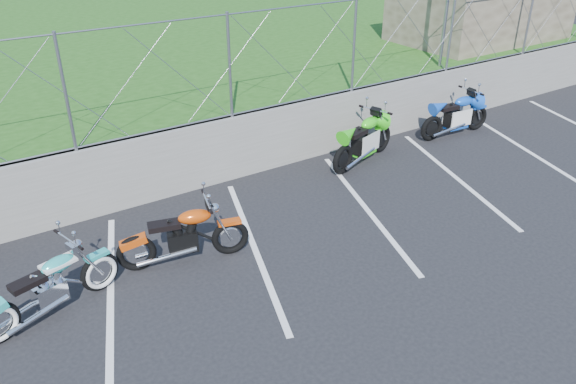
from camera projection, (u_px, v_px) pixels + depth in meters
ground at (287, 277)px, 8.54m from camera, size 90.00×90.00×0.00m
retaining_wall at (188, 159)px, 10.82m from camera, size 30.00×0.22×1.30m
grass_field at (60, 52)px, 18.22m from camera, size 30.00×20.00×1.30m
stone_building at (481, 8)px, 16.67m from camera, size 5.00×3.00×1.80m
chain_link_fence at (180, 75)px, 10.05m from camera, size 28.00×0.03×2.00m
sign_pole at (447, 5)px, 13.61m from camera, size 0.08×0.08×3.00m
parking_lines at (313, 226)px, 9.86m from camera, size 18.29×4.31×0.01m
cruiser_turquoise at (52, 288)px, 7.62m from camera, size 2.04×0.76×1.04m
naked_orange at (185, 237)px, 8.71m from camera, size 2.03×0.77×1.03m
sportbike_green at (364, 141)px, 12.03m from camera, size 2.08×0.84×1.10m
sportbike_blue at (456, 117)px, 13.42m from camera, size 2.07×0.74×1.07m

